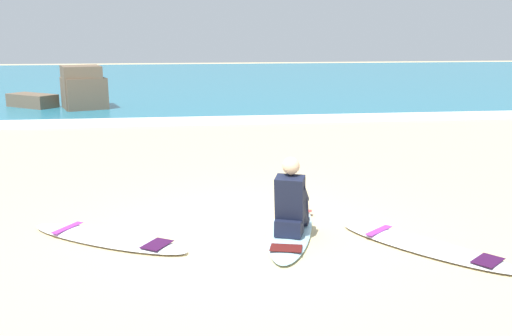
{
  "coord_description": "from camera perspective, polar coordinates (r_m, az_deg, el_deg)",
  "views": [
    {
      "loc": [
        -0.74,
        -6.7,
        2.47
      ],
      "look_at": [
        0.29,
        1.17,
        0.55
      ],
      "focal_mm": 39.72,
      "sensor_mm": 36.0,
      "label": 1
    }
  ],
  "objects": [
    {
      "name": "breaking_foam",
      "position": [
        15.85,
        -4.72,
        4.78
      ],
      "size": [
        80.0,
        0.9,
        0.11
      ],
      "primitive_type": "cube",
      "color": "white",
      "rests_on": "ground"
    },
    {
      "name": "rock_outcrop_distant",
      "position": [
        18.91,
        -17.73,
        7.22
      ],
      "size": [
        3.41,
        2.19,
        1.43
      ],
      "color": "brown",
      "rests_on": "ground"
    },
    {
      "name": "ground_plane",
      "position": [
        7.17,
        -1.07,
        -6.53
      ],
      "size": [
        80.0,
        80.0,
        0.0
      ],
      "primitive_type": "plane",
      "color": "#CCB584"
    },
    {
      "name": "surfboard_main",
      "position": [
        7.22,
        3.53,
        -6.14
      ],
      "size": [
        1.12,
        2.4,
        0.08
      ],
      "color": "#9ED1E5",
      "rests_on": "ground"
    },
    {
      "name": "sea",
      "position": [
        29.45,
        -6.08,
        8.8
      ],
      "size": [
        80.0,
        28.0,
        0.1
      ],
      "primitive_type": "cube",
      "color": "teal",
      "rests_on": "ground"
    },
    {
      "name": "surfboard_spare_near",
      "position": [
        7.13,
        -14.71,
        -6.83
      ],
      "size": [
        2.17,
        1.64,
        0.08
      ],
      "color": "silver",
      "rests_on": "ground"
    },
    {
      "name": "surfer_seated",
      "position": [
        6.89,
        3.56,
        -3.58
      ],
      "size": [
        0.56,
        0.77,
        0.95
      ],
      "color": "black",
      "rests_on": "surfboard_main"
    },
    {
      "name": "surfboard_spare_far",
      "position": [
        6.93,
        16.73,
        -7.57
      ],
      "size": [
        1.81,
        2.09,
        0.08
      ],
      "color": "silver",
      "rests_on": "ground"
    }
  ]
}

